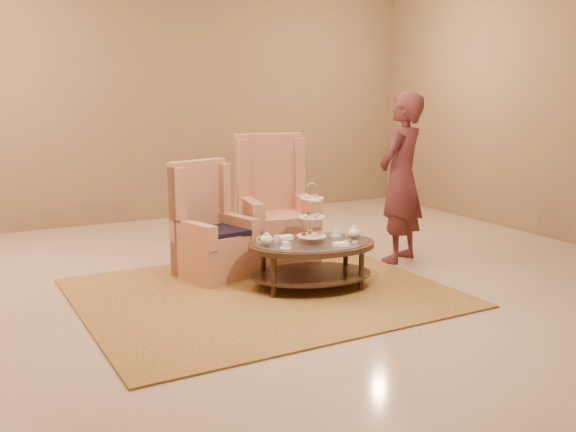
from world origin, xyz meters
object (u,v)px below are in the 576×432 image
armchair_left (210,238)px  tea_table (312,251)px  armchair_right (274,219)px  person (401,178)px

armchair_left → tea_table: bearing=-66.1°
tea_table → armchair_left: size_ratio=1.18×
armchair_left → armchair_right: (0.85, 0.25, 0.07)m
armchair_right → person: size_ratio=0.76×
armchair_right → armchair_left: bearing=-154.6°
tea_table → armchair_left: armchair_left is taller
armchair_left → person: bearing=-27.0°
armchair_right → person: bearing=-18.1°
armchair_right → person: (1.23, -0.63, 0.45)m
armchair_right → tea_table: bearing=-88.3°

